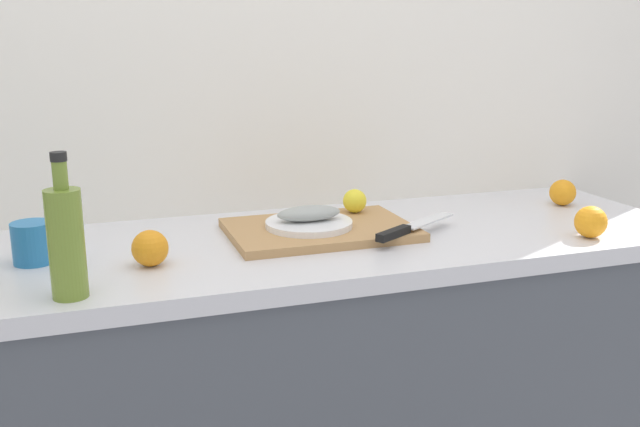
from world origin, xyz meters
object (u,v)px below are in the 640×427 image
lemon_0 (355,201)px  olive_oil_bottle (66,240)px  white_plate (309,224)px  cutting_board (320,230)px  orange_0 (150,248)px  chef_knife (407,229)px  fish_fillet (309,213)px  coffee_mug_0 (34,242)px

lemon_0 → olive_oil_bottle: size_ratio=0.23×
white_plate → cutting_board: bearing=1.6°
lemon_0 → orange_0: lemon_0 is taller
lemon_0 → orange_0: size_ratio=0.80×
white_plate → olive_oil_bottle: 0.59m
white_plate → orange_0: (-0.38, -0.12, 0.01)m
orange_0 → chef_knife: bearing=-0.3°
fish_fillet → olive_oil_bottle: size_ratio=0.58×
cutting_board → coffee_mug_0: size_ratio=3.51×
coffee_mug_0 → cutting_board: bearing=1.7°
cutting_board → olive_oil_bottle: olive_oil_bottle is taller
white_plate → lemon_0: (0.15, 0.09, 0.02)m
white_plate → orange_0: 0.40m
white_plate → lemon_0: bearing=31.8°
white_plate → orange_0: orange_0 is taller
lemon_0 → chef_knife: bearing=-78.1°
white_plate → lemon_0: size_ratio=3.41×
white_plate → coffee_mug_0: 0.60m
coffee_mug_0 → white_plate: bearing=1.7°
white_plate → coffee_mug_0: size_ratio=1.68×
white_plate → lemon_0: lemon_0 is taller
white_plate → olive_oil_bottle: (-0.53, -0.25, 0.08)m
cutting_board → orange_0: bearing=-164.0°
olive_oil_bottle → orange_0: (0.16, 0.14, -0.07)m
lemon_0 → white_plate: bearing=-148.2°
fish_fillet → cutting_board: bearing=1.6°
cutting_board → orange_0: size_ratio=5.74×
white_plate → chef_knife: chef_knife is taller
cutting_board → lemon_0: (0.13, 0.09, 0.04)m
cutting_board → olive_oil_bottle: size_ratio=1.63×
chef_knife → white_plate: bearing=117.8°
white_plate → olive_oil_bottle: bearing=-154.8°
fish_fillet → coffee_mug_0: (-0.60, -0.02, -0.01)m
olive_oil_bottle → chef_knife: bearing=10.3°
fish_fillet → lemon_0: 0.18m
chef_knife → lemon_0: 0.22m
white_plate → chef_knife: 0.23m
cutting_board → olive_oil_bottle: bearing=-155.9°
cutting_board → fish_fillet: 0.05m
chef_knife → lemon_0: (-0.04, 0.21, 0.02)m
cutting_board → olive_oil_bottle: 0.62m
olive_oil_bottle → coffee_mug_0: olive_oil_bottle is taller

